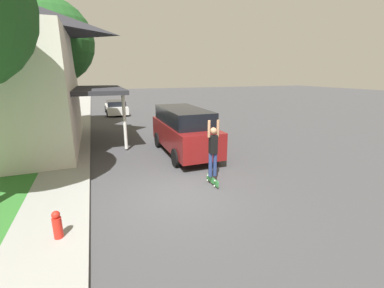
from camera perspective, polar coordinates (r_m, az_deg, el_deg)
ground_plane at (r=8.41m, az=-2.82°, el=-10.76°), size 120.00×120.00×0.00m
sidewalk at (r=13.75m, az=-25.43°, el=-1.56°), size 1.80×80.00×0.10m
lawn_tree_far at (r=18.98m, az=-28.82°, el=19.31°), size 5.05×5.05×8.05m
suv_parked at (r=12.07m, az=-1.83°, el=3.16°), size 2.02×5.06×2.15m
car_down_street at (r=25.57m, az=-16.50°, el=7.79°), size 1.94×4.53×1.25m
skateboarder at (r=8.53m, az=4.71°, el=-0.89°), size 0.41×0.22×1.93m
skateboard at (r=8.87m, az=4.51°, el=-8.06°), size 0.14×0.82×0.25m
fire_hydrant at (r=6.76m, az=-27.76°, el=-15.61°), size 0.20×0.20×0.67m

